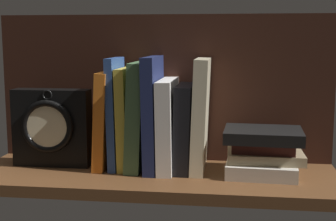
% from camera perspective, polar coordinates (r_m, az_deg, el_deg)
% --- Properties ---
extents(ground_plane, '(0.82, 0.27, 0.03)m').
position_cam_1_polar(ground_plane, '(1.08, -1.61, -8.08)').
color(ground_plane, brown).
extents(back_panel, '(0.82, 0.01, 0.36)m').
position_cam_1_polar(back_panel, '(1.17, -0.63, 2.74)').
color(back_panel, black).
rests_on(back_panel, ground_plane).
extents(book_orange_pandolfini, '(0.04, 0.14, 0.22)m').
position_cam_1_polar(book_orange_pandolfini, '(1.11, -7.46, -1.08)').
color(book_orange_pandolfini, orange).
rests_on(book_orange_pandolfini, ground_plane).
extents(book_blue_modern, '(0.02, 0.13, 0.25)m').
position_cam_1_polar(book_blue_modern, '(1.10, -6.25, -0.29)').
color(book_blue_modern, '#2D4C8E').
rests_on(book_blue_modern, ground_plane).
extents(book_yellow_seinlanguage, '(0.03, 0.12, 0.23)m').
position_cam_1_polar(book_yellow_seinlanguage, '(1.10, -5.09, -0.92)').
color(book_yellow_seinlanguage, gold).
rests_on(book_yellow_seinlanguage, ground_plane).
extents(book_green_romantic, '(0.05, 0.15, 0.25)m').
position_cam_1_polar(book_green_romantic, '(1.09, -3.51, -0.61)').
color(book_green_romantic, '#476B44').
rests_on(book_green_romantic, ground_plane).
extents(book_navy_bierce, '(0.03, 0.17, 0.26)m').
position_cam_1_polar(book_navy_bierce, '(1.09, -1.76, -0.31)').
color(book_navy_bierce, '#192147').
rests_on(book_navy_bierce, ground_plane).
extents(book_white_catcher, '(0.04, 0.17, 0.21)m').
position_cam_1_polar(book_white_catcher, '(1.09, -0.01, -1.69)').
color(book_white_catcher, silver).
rests_on(book_white_catcher, ground_plane).
extents(book_black_skeptic, '(0.04, 0.15, 0.20)m').
position_cam_1_polar(book_black_skeptic, '(1.08, 1.99, -2.03)').
color(book_black_skeptic, black).
rests_on(book_black_skeptic, ground_plane).
extents(book_cream_twain, '(0.04, 0.15, 0.25)m').
position_cam_1_polar(book_cream_twain, '(1.07, 3.92, -0.53)').
color(book_cream_twain, beige).
rests_on(book_cream_twain, ground_plane).
extents(framed_clock, '(0.18, 0.06, 0.18)m').
position_cam_1_polar(framed_clock, '(1.14, -13.82, -1.98)').
color(framed_clock, black).
rests_on(framed_clock, ground_plane).
extents(book_stack_side, '(0.18, 0.15, 0.10)m').
position_cam_1_polar(book_stack_side, '(1.07, 11.34, -4.87)').
color(book_stack_side, beige).
rests_on(book_stack_side, ground_plane).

